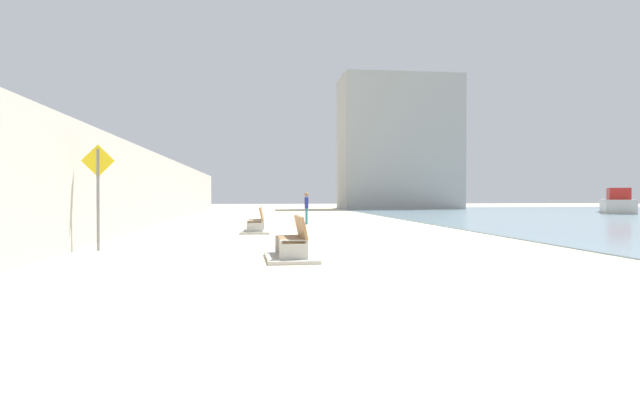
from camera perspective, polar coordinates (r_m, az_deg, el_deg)
ground_plane at (r=25.24m, az=-1.36°, el=-2.75°), size 120.00×120.00×0.00m
seawall at (r=25.58m, az=-18.33°, el=1.11°), size 0.80×64.00×3.43m
bench_near at (r=12.02m, az=-3.05°, el=-5.26°), size 1.15×2.13×0.98m
bench_far at (r=20.53m, az=-6.86°, el=-2.85°), size 1.19×2.15×0.98m
person_walking at (r=26.03m, az=-1.46°, el=-0.63°), size 0.23×0.52×1.59m
boat_outer at (r=47.68m, az=29.32°, el=-0.34°), size 5.63×7.43×1.95m
pedestrian_sign at (r=14.94m, az=-22.75°, el=1.53°), size 0.85×0.08×2.76m
harbor_building at (r=55.32m, az=8.47°, el=6.04°), size 12.00×6.00×13.50m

